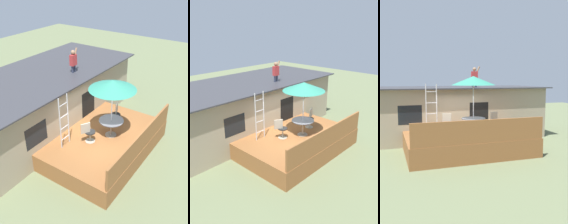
# 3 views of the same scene
# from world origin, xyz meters

# --- Properties ---
(ground_plane) EXTENTS (40.00, 40.00, 0.00)m
(ground_plane) POSITION_xyz_m (0.00, 0.00, 0.00)
(ground_plane) COLOR #66704C
(house) EXTENTS (10.50, 4.50, 2.78)m
(house) POSITION_xyz_m (-0.00, 3.60, 1.40)
(house) COLOR gray
(house) RESTS_ON ground
(deck) EXTENTS (5.37, 3.57, 0.80)m
(deck) POSITION_xyz_m (0.00, 0.00, 0.40)
(deck) COLOR brown
(deck) RESTS_ON ground
(deck_railing) EXTENTS (5.27, 0.08, 0.90)m
(deck_railing) POSITION_xyz_m (0.00, -1.74, 1.25)
(deck_railing) COLOR brown
(deck_railing) RESTS_ON deck
(patio_table) EXTENTS (1.04, 1.04, 0.74)m
(patio_table) POSITION_xyz_m (0.19, -0.21, 1.39)
(patio_table) COLOR #A59E8C
(patio_table) RESTS_ON deck
(patio_umbrella) EXTENTS (1.90, 1.90, 2.54)m
(patio_umbrella) POSITION_xyz_m (0.19, -0.21, 3.15)
(patio_umbrella) COLOR silver
(patio_umbrella) RESTS_ON deck
(step_ladder) EXTENTS (0.52, 0.04, 2.20)m
(step_ladder) POSITION_xyz_m (-1.42, 0.96, 1.90)
(step_ladder) COLOR silver
(step_ladder) RESTS_ON deck
(person_figure) EXTENTS (0.47, 0.20, 1.11)m
(person_figure) POSITION_xyz_m (1.15, 2.45, 3.39)
(person_figure) COLOR #33384C
(person_figure) RESTS_ON house
(patio_chair_left) EXTENTS (0.58, 0.44, 0.92)m
(patio_chair_left) POSITION_xyz_m (-0.73, 0.30, 1.26)
(patio_chair_left) COLOR #A59E8C
(patio_chair_left) RESTS_ON deck
(patio_chair_right) EXTENTS (0.61, 0.44, 0.92)m
(patio_chair_right) POSITION_xyz_m (1.19, 0.13, 1.26)
(patio_chair_right) COLOR #A59E8C
(patio_chair_right) RESTS_ON deck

